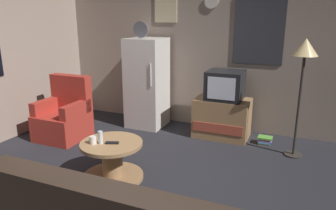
# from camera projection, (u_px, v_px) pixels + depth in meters

# --- Properties ---
(ground_plane) EXTENTS (12.00, 12.00, 0.00)m
(ground_plane) POSITION_uv_depth(u_px,v_px,m) (132.00, 190.00, 3.56)
(ground_plane) COLOR #232328
(wall_with_art) EXTENTS (5.20, 0.12, 2.75)m
(wall_with_art) POSITION_uv_depth(u_px,v_px,m) (202.00, 45.00, 5.35)
(wall_with_art) COLOR gray
(wall_with_art) RESTS_ON ground_plane
(fridge) EXTENTS (0.60, 0.62, 1.77)m
(fridge) POSITION_uv_depth(u_px,v_px,m) (147.00, 83.00, 5.44)
(fridge) COLOR silver
(fridge) RESTS_ON ground_plane
(tv_stand) EXTENTS (0.84, 0.53, 0.62)m
(tv_stand) POSITION_uv_depth(u_px,v_px,m) (222.00, 118.00, 5.03)
(tv_stand) COLOR #9E754C
(tv_stand) RESTS_ON ground_plane
(crt_tv) EXTENTS (0.54, 0.51, 0.44)m
(crt_tv) POSITION_uv_depth(u_px,v_px,m) (225.00, 85.00, 4.88)
(crt_tv) COLOR black
(crt_tv) RESTS_ON tv_stand
(standing_lamp) EXTENTS (0.32, 0.32, 1.59)m
(standing_lamp) POSITION_uv_depth(u_px,v_px,m) (304.00, 57.00, 4.06)
(standing_lamp) COLOR #332D28
(standing_lamp) RESTS_ON ground_plane
(coffee_table) EXTENTS (0.72, 0.72, 0.46)m
(coffee_table) POSITION_uv_depth(u_px,v_px,m) (112.00, 160.00, 3.76)
(coffee_table) COLOR #9E754C
(coffee_table) RESTS_ON ground_plane
(wine_glass) EXTENTS (0.05, 0.05, 0.15)m
(wine_glass) POSITION_uv_depth(u_px,v_px,m) (100.00, 137.00, 3.64)
(wine_glass) COLOR silver
(wine_glass) RESTS_ON coffee_table
(mug_ceramic_white) EXTENTS (0.08, 0.08, 0.09)m
(mug_ceramic_white) POSITION_uv_depth(u_px,v_px,m) (93.00, 140.00, 3.64)
(mug_ceramic_white) COLOR silver
(mug_ceramic_white) RESTS_ON coffee_table
(remote_control) EXTENTS (0.16, 0.10, 0.02)m
(remote_control) POSITION_uv_depth(u_px,v_px,m) (112.00, 143.00, 3.65)
(remote_control) COLOR black
(remote_control) RESTS_ON coffee_table
(armchair) EXTENTS (0.68, 0.68, 0.96)m
(armchair) POSITION_uv_depth(u_px,v_px,m) (64.00, 117.00, 5.00)
(armchair) COLOR #A52D23
(armchair) RESTS_ON ground_plane
(book_stack) EXTENTS (0.21, 0.17, 0.11)m
(book_stack) POSITION_uv_depth(u_px,v_px,m) (265.00, 140.00, 4.80)
(book_stack) COLOR gray
(book_stack) RESTS_ON ground_plane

